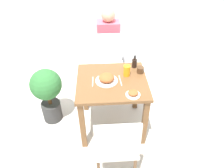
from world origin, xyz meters
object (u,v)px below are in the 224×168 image
object	(u,v)px
sauce_bottle	(134,63)
food_plate	(107,78)
side_plate	(133,93)
potted_plant_left	(47,91)
chair_far	(109,62)
person_figure	(108,45)
drink_cup	(140,70)
chair_near	(116,144)
juice_glass	(127,71)

from	to	relation	value
sauce_bottle	food_plate	bearing A→B (deg)	-142.90
side_plate	potted_plant_left	bearing A→B (deg)	156.31
chair_far	person_figure	bearing A→B (deg)	88.55
chair_far	drink_cup	world-z (taller)	chair_far
chair_far	sauce_bottle	size ratio (longest dim) A/B	5.39
chair_near	food_plate	bearing A→B (deg)	-85.30
chair_far	sauce_bottle	distance (m)	0.65
juice_glass	potted_plant_left	xyz separation A→B (m)	(-0.98, 0.08, -0.32)
potted_plant_left	drink_cup	bearing A→B (deg)	-1.49
juice_glass	potted_plant_left	bearing A→B (deg)	175.36
chair_far	drink_cup	distance (m)	0.76
chair_near	person_figure	world-z (taller)	person_figure
side_plate	sauce_bottle	distance (m)	0.54
person_figure	sauce_bottle	bearing A→B (deg)	-72.63
drink_cup	sauce_bottle	xyz separation A→B (m)	(-0.05, 0.12, 0.03)
chair_far	juice_glass	bearing A→B (deg)	-76.25
juice_glass	sauce_bottle	size ratio (longest dim) A/B	0.79
chair_near	juice_glass	size ratio (longest dim) A/B	6.78
chair_near	food_plate	xyz separation A→B (m)	(-0.06, 0.69, 0.27)
potted_plant_left	person_figure	xyz separation A→B (m)	(0.82, 0.96, 0.10)
food_plate	person_figure	distance (m)	1.16
food_plate	person_figure	size ratio (longest dim) A/B	0.22
chair_far	juice_glass	distance (m)	0.76
sauce_bottle	juice_glass	bearing A→B (deg)	-124.04
juice_glass	person_figure	size ratio (longest dim) A/B	0.11
side_plate	sauce_bottle	bearing A→B (deg)	80.20
food_plate	juice_glass	size ratio (longest dim) A/B	1.93
side_plate	potted_plant_left	size ratio (longest dim) A/B	0.20
food_plate	potted_plant_left	bearing A→B (deg)	166.50
side_plate	juice_glass	xyz separation A→B (m)	(-0.02, 0.36, 0.04)
sauce_bottle	side_plate	bearing A→B (deg)	-99.80
sauce_bottle	drink_cup	bearing A→B (deg)	-65.94
person_figure	side_plate	bearing A→B (deg)	-82.63
side_plate	sauce_bottle	size ratio (longest dim) A/B	0.93
chair_far	side_plate	xyz separation A→B (m)	(0.19, -1.04, 0.26)
food_plate	potted_plant_left	size ratio (longest dim) A/B	0.32
potted_plant_left	juice_glass	bearing A→B (deg)	-4.64
chair_near	food_plate	distance (m)	0.74
drink_cup	juice_glass	xyz separation A→B (m)	(-0.17, -0.05, 0.03)
drink_cup	juice_glass	world-z (taller)	juice_glass
chair_far	food_plate	distance (m)	0.83
chair_near	potted_plant_left	size ratio (longest dim) A/B	1.14
chair_near	potted_plant_left	xyz separation A→B (m)	(-0.79, 0.86, -0.02)
chair_far	drink_cup	xyz separation A→B (m)	(0.34, -0.63, 0.27)
juice_glass	sauce_bottle	bearing A→B (deg)	55.96
sauce_bottle	person_figure	xyz separation A→B (m)	(-0.27, 0.87, -0.21)
chair_far	juice_glass	size ratio (longest dim) A/B	6.78
food_plate	person_figure	bearing A→B (deg)	85.91
drink_cup	sauce_bottle	bearing A→B (deg)	114.06
person_figure	juice_glass	bearing A→B (deg)	-81.39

